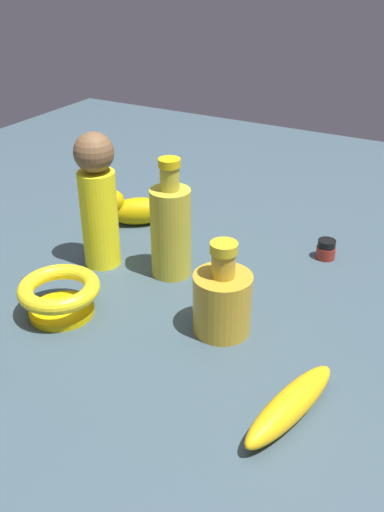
{
  "coord_description": "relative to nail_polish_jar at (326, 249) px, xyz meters",
  "views": [
    {
      "loc": [
        -0.69,
        -0.38,
        0.52
      ],
      "look_at": [
        0.0,
        0.0,
        0.08
      ],
      "focal_mm": 39.57,
      "sensor_mm": 36.0,
      "label": 1
    }
  ],
  "objects": [
    {
      "name": "cat_figurine",
      "position": [
        -0.05,
        0.4,
        0.02
      ],
      "size": [
        0.12,
        0.13,
        0.08
      ],
      "color": "#BC9A06",
      "rests_on": "ground"
    },
    {
      "name": "bowl",
      "position": [
        -0.38,
        0.31,
        0.02
      ],
      "size": [
        0.13,
        0.13,
        0.06
      ],
      "color": "#D2B008",
      "rests_on": "ground"
    },
    {
      "name": "person_figure_adult",
      "position": [
        -0.22,
        0.35,
        0.11
      ],
      "size": [
        0.08,
        0.08,
        0.25
      ],
      "color": "yellow",
      "rests_on": "ground"
    },
    {
      "name": "bottle_short",
      "position": [
        -0.29,
        0.07,
        0.04
      ],
      "size": [
        0.09,
        0.09,
        0.15
      ],
      "color": "gold",
      "rests_on": "ground"
    },
    {
      "name": "nail_polish_jar",
      "position": [
        0.0,
        0.0,
        0.0
      ],
      "size": [
        0.04,
        0.04,
        0.04
      ],
      "color": "maroon",
      "rests_on": "ground"
    },
    {
      "name": "banana",
      "position": [
        -0.42,
        -0.08,
        0.0
      ],
      "size": [
        0.19,
        0.08,
        0.04
      ],
      "primitive_type": "ellipsoid",
      "rotation": [
        0.0,
        0.0,
        2.92
      ],
      "color": "yellow",
      "rests_on": "ground"
    },
    {
      "name": "ground",
      "position": [
        -0.24,
        0.15,
        -0.02
      ],
      "size": [
        2.0,
        2.0,
        0.0
      ],
      "primitive_type": "plane",
      "color": "#384C56"
    },
    {
      "name": "bottle_tall",
      "position": [
        -0.19,
        0.22,
        0.07
      ],
      "size": [
        0.07,
        0.07,
        0.21
      ],
      "color": "gold",
      "rests_on": "ground"
    }
  ]
}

